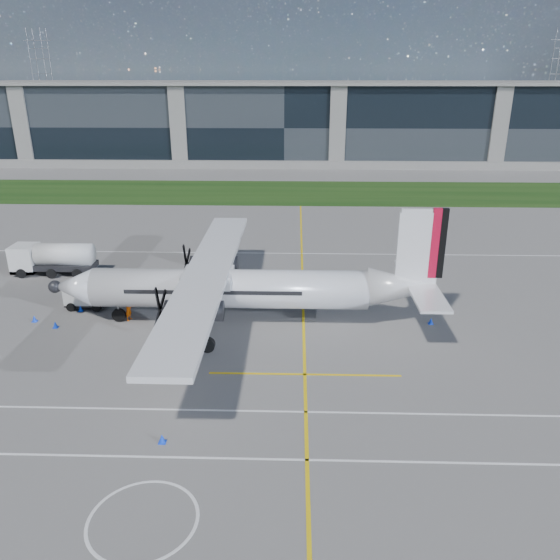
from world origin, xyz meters
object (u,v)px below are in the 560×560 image
turboprop_aircraft (244,267)px  safety_cone_stbdwing (227,254)px  pylon_east (559,79)px  safety_cone_tail (431,321)px  fuel_tanker_truck (48,259)px  safety_cone_nose_port (55,325)px  safety_cone_fwd (34,318)px  ground_crew_person (128,307)px  baggage_tug (87,295)px  safety_cone_nose_stbd (80,308)px  safety_cone_portwing (162,438)px  pylon_west (43,79)px

turboprop_aircraft → safety_cone_stbdwing: 16.45m
pylon_east → safety_cone_tail: size_ratio=60.00×
fuel_tanker_truck → safety_cone_stbdwing: bearing=19.5°
safety_cone_tail → safety_cone_nose_port: bearing=-177.0°
safety_cone_fwd → safety_cone_stbdwing: (12.66, 15.83, 0.00)m
pylon_east → ground_crew_person: pylon_east is taller
baggage_tug → ground_crew_person: bearing=-31.1°
safety_cone_nose_stbd → safety_cone_stbdwing: same height
safety_cone_portwing → ground_crew_person: bearing=112.1°
pylon_west → safety_cone_nose_port: 163.95m
safety_cone_nose_port → pylon_west: bearing=113.3°
pylon_west → safety_cone_stbdwing: size_ratio=60.00×
baggage_tug → safety_cone_nose_stbd: 1.26m
fuel_tanker_truck → ground_crew_person: 14.19m
baggage_tug → safety_cone_nose_port: (-1.04, -3.91, -0.78)m
pylon_west → safety_cone_portwing: (75.64, -162.87, -14.75)m
pylon_west → pylon_east: bearing=0.0°
pylon_east → baggage_tug: size_ratio=8.75×
safety_cone_portwing → safety_cone_tail: bearing=40.5°
pylon_east → safety_cone_fwd: bearing=-124.5°
ground_crew_person → pylon_east: bearing=-19.2°
safety_cone_stbdwing → safety_cone_fwd: bearing=-128.6°
safety_cone_nose_stbd → turboprop_aircraft: bearing=-7.4°
ground_crew_person → turboprop_aircraft: bearing=-78.0°
baggage_tug → safety_cone_portwing: baggage_tug is taller
safety_cone_tail → safety_cone_stbdwing: same height
safety_cone_nose_port → safety_cone_tail: 27.84m
turboprop_aircraft → safety_cone_tail: size_ratio=59.30×
pylon_west → safety_cone_tail: (92.51, -148.45, -14.75)m
safety_cone_portwing → safety_cone_fwd: (-12.95, 13.95, 0.00)m
safety_cone_portwing → safety_cone_stbdwing: 29.78m
pylon_east → safety_cone_stbdwing: bearing=-124.0°
ground_crew_person → safety_cone_fwd: size_ratio=4.19×
pylon_east → safety_cone_nose_port: 180.97m
safety_cone_stbdwing → pylon_east: bearing=56.0°
safety_cone_stbdwing → safety_cone_nose_port: bearing=-122.3°
baggage_tug → safety_cone_fwd: baggage_tug is taller
turboprop_aircraft → baggage_tug: bearing=168.3°
pylon_east → fuel_tanker_truck: size_ratio=3.81×
turboprop_aircraft → safety_cone_fwd: 16.46m
ground_crew_person → safety_cone_tail: 22.75m
fuel_tanker_truck → safety_cone_nose_port: bearing=-65.0°
pylon_west → safety_cone_nose_port: bearing=-66.7°
pylon_west → baggage_tug: pylon_west is taller
safety_cone_nose_port → safety_cone_nose_stbd: bearing=75.5°
fuel_tanker_truck → safety_cone_fwd: (3.22, -10.22, -1.23)m
safety_cone_tail → ground_crew_person: bearing=180.0°
fuel_tanker_truck → safety_cone_fwd: size_ratio=15.77×
pylon_east → safety_cone_tail: (-72.49, -148.45, -14.75)m
safety_cone_nose_stbd → pylon_east: bearing=55.9°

